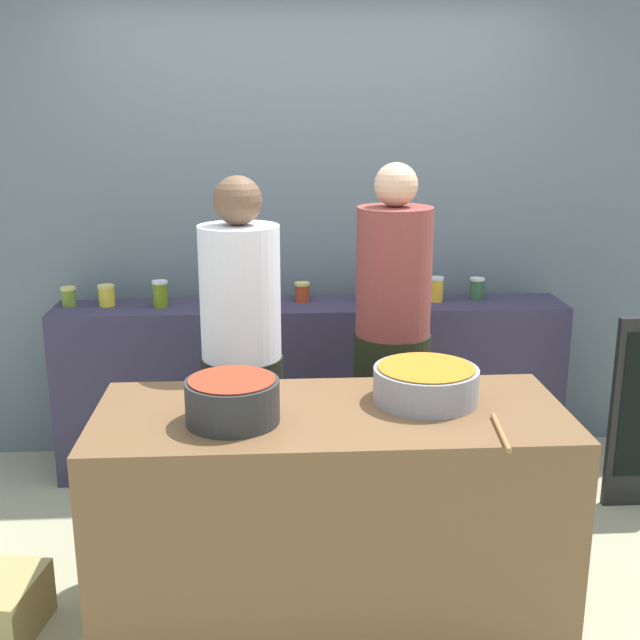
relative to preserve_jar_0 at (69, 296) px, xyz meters
name	(u,v)px	position (x,y,z in m)	size (l,w,h in m)	color
ground	(325,580)	(1.27, -1.15, -0.98)	(12.00, 12.00, 0.00)	tan
storefront_wall	(308,189)	(1.27, 0.30, 0.52)	(4.80, 0.12, 3.00)	slate
display_shelf	(311,387)	(1.27, -0.05, -0.52)	(2.70, 0.36, 0.93)	#342E47
prep_table	(331,522)	(1.27, -1.45, -0.54)	(1.70, 0.70, 0.89)	brown
preserve_jar_0	(69,296)	(0.00, 0.00, 0.00)	(0.08, 0.08, 0.10)	olive
preserve_jar_1	(107,295)	(0.20, -0.01, 0.01)	(0.09, 0.09, 0.11)	gold
preserve_jar_2	(160,294)	(0.48, -0.05, 0.02)	(0.08, 0.08, 0.14)	olive
preserve_jar_3	(246,293)	(0.92, 0.01, 0.00)	(0.07, 0.07, 0.10)	#235F21
preserve_jar_4	(302,292)	(1.22, 0.02, 0.00)	(0.08, 0.08, 0.10)	#A93A1C
preserve_jar_5	(367,287)	(1.57, 0.02, 0.02)	(0.09, 0.09, 0.15)	#56235C
preserve_jar_6	(436,289)	(1.94, -0.02, 0.02)	(0.08, 0.08, 0.13)	gold
preserve_jar_7	(477,289)	(2.17, 0.01, 0.01)	(0.08, 0.08, 0.12)	#325B39
cooking_pot_left	(232,401)	(0.92, -1.53, -0.02)	(0.33, 0.33, 0.16)	#2D2D2D
cooking_pot_center	(426,384)	(1.62, -1.37, -0.03)	(0.39, 0.39, 0.13)	gray
wooden_spoon	(501,432)	(1.82, -1.69, -0.09)	(0.02, 0.02, 0.30)	#9E703D
cook_with_tongs	(243,390)	(0.93, -0.87, -0.22)	(0.35, 0.35, 1.68)	black
cook_in_cap	(391,368)	(1.61, -0.66, -0.21)	(0.35, 0.35, 1.71)	black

